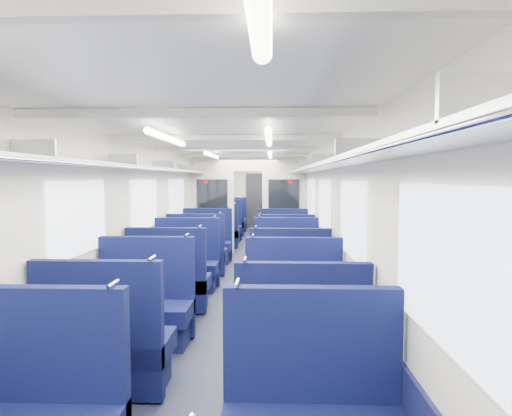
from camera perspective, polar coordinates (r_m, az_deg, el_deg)
floor at (r=7.51m, az=-2.48°, el=-10.17°), size 2.80×18.00×0.01m
ceiling at (r=7.31m, az=-2.53°, el=8.01°), size 2.80×18.00×0.01m
wall_left at (r=7.56m, az=-13.14°, el=-1.14°), size 0.02×18.00×2.35m
dado_left at (r=7.67m, az=-12.94°, el=-7.29°), size 0.03×17.90×0.70m
wall_right at (r=7.34m, az=8.46°, el=-1.23°), size 0.02×18.00×2.35m
dado_right at (r=7.46m, az=8.28°, el=-7.56°), size 0.03×17.90×0.70m
wall_far at (r=16.29m, az=0.03°, el=1.61°), size 2.80×0.02×2.35m
luggage_rack_left at (r=7.49m, az=-11.85°, el=4.94°), size 0.36×17.40×0.18m
luggage_rack_right at (r=7.29m, az=7.06°, el=5.03°), size 0.36×17.40×0.18m
windows at (r=6.85m, az=-2.82°, el=0.49°), size 2.78×15.60×0.75m
ceiling_fittings at (r=7.04m, az=-2.70°, el=7.66°), size 2.70×16.06×0.11m
end_door at (r=16.24m, az=0.02°, el=0.98°), size 0.75×0.06×2.00m
bulkhead at (r=10.71m, az=-1.04°, el=0.72°), size 2.80×0.10×2.35m
seat_8 at (r=4.10m, az=-19.11°, el=-17.11°), size 1.08×0.60×1.20m
seat_9 at (r=3.83m, az=5.90°, el=-18.45°), size 1.08×0.60×1.20m
seat_10 at (r=5.12m, az=-14.41°, el=-12.75°), size 1.08×0.60×1.20m
seat_11 at (r=4.91m, az=4.99°, el=-13.36°), size 1.08×0.60×1.20m
seat_12 at (r=6.22m, az=-11.28°, el=-9.71°), size 1.08×0.60×1.20m
seat_13 at (r=6.06m, az=4.41°, el=-10.03°), size 1.08×0.60×1.20m
seat_14 at (r=7.34m, az=-9.14°, el=-7.59°), size 1.08×0.60×1.20m
seat_15 at (r=7.31m, az=4.00°, el=-7.60°), size 1.08×0.60×1.20m
seat_16 at (r=8.39m, az=-7.69°, el=-6.13°), size 1.08×0.60×1.20m
seat_17 at (r=8.21m, az=3.79°, el=-6.32°), size 1.08×0.60×1.20m
seat_18 at (r=9.58m, az=-6.45°, el=-4.87°), size 1.08×0.60×1.20m
seat_19 at (r=9.43m, az=3.57°, el=-4.99°), size 1.08×0.60×1.20m
seat_20 at (r=11.56m, az=-4.96°, el=-3.35°), size 1.08×0.60×1.20m
seat_21 at (r=11.59m, az=3.29°, el=-3.32°), size 1.08×0.60×1.20m
seat_22 at (r=12.70m, az=-4.32°, el=-2.70°), size 1.08×0.60×1.20m
seat_23 at (r=12.54m, az=3.20°, el=-2.78°), size 1.08×0.60×1.20m
seat_24 at (r=13.83m, az=-3.79°, el=-2.15°), size 1.08×0.60×1.20m
seat_25 at (r=13.66m, az=3.11°, el=-2.23°), size 1.08×0.60×1.20m
seat_26 at (r=14.98m, az=-3.34°, el=-1.69°), size 1.08×0.60×1.20m
seat_27 at (r=15.03m, az=3.02°, el=-1.67°), size 1.08×0.60×1.20m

